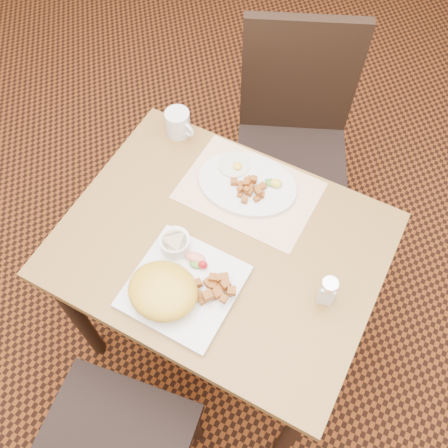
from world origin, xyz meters
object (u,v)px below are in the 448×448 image
plate_square (184,287)px  salt_shaker (327,291)px  chair_far (293,134)px  coffee_mug (178,123)px  plate_oval (247,184)px  table (221,260)px

plate_square → salt_shaker: bearing=23.4°
chair_far → coffee_mug: 0.51m
chair_far → plate_square: size_ratio=3.46×
plate_oval → coffee_mug: 0.31m
chair_far → salt_shaker: bearing=94.5°
chair_far → coffee_mug: size_ratio=8.87×
plate_square → plate_oval: bearing=90.0°
chair_far → salt_shaker: size_ratio=9.70×
table → plate_square: size_ratio=3.21×
table → plate_square: 0.21m
plate_square → coffee_mug: bearing=121.9°
table → plate_oval: size_ratio=2.96×
plate_oval → plate_square: bearing=-90.0°
table → coffee_mug: bearing=136.3°
table → plate_oval: plate_oval is taller
plate_square → salt_shaker: 0.38m
table → salt_shaker: bearing=-3.2°
plate_oval → chair_far: bearing=91.4°
coffee_mug → table: bearing=-43.7°
plate_square → coffee_mug: size_ratio=2.56×
plate_square → coffee_mug: 0.55m
chair_far → table: bearing=69.1°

